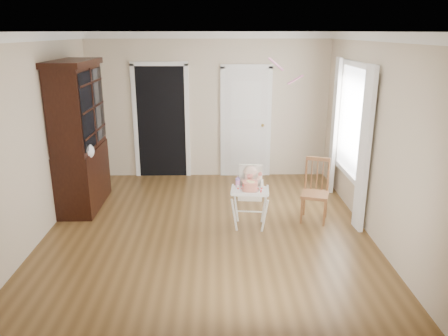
{
  "coord_description": "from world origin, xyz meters",
  "views": [
    {
      "loc": [
        0.12,
        -5.67,
        2.71
      ],
      "look_at": [
        0.24,
        0.02,
        0.92
      ],
      "focal_mm": 35.0,
      "sensor_mm": 36.0,
      "label": 1
    }
  ],
  "objects_px": {
    "cake": "(250,186)",
    "dining_chair": "(315,192)",
    "sippy_cup": "(238,182)",
    "china_cabinet": "(79,136)",
    "high_chair": "(250,190)"
  },
  "relations": [
    {
      "from": "cake",
      "to": "dining_chair",
      "type": "height_order",
      "value": "dining_chair"
    },
    {
      "from": "cake",
      "to": "dining_chair",
      "type": "bearing_deg",
      "value": 22.89
    },
    {
      "from": "sippy_cup",
      "to": "dining_chair",
      "type": "distance_m",
      "value": 1.22
    },
    {
      "from": "cake",
      "to": "dining_chair",
      "type": "xyz_separation_m",
      "value": [
        1.0,
        0.42,
        -0.26
      ]
    },
    {
      "from": "sippy_cup",
      "to": "dining_chair",
      "type": "bearing_deg",
      "value": 13.46
    },
    {
      "from": "china_cabinet",
      "to": "cake",
      "type": "bearing_deg",
      "value": -22.19
    },
    {
      "from": "high_chair",
      "to": "cake",
      "type": "relative_size",
      "value": 3.38
    },
    {
      "from": "cake",
      "to": "sippy_cup",
      "type": "bearing_deg",
      "value": 137.93
    },
    {
      "from": "high_chair",
      "to": "sippy_cup",
      "type": "relative_size",
      "value": 5.73
    },
    {
      "from": "cake",
      "to": "high_chair",
      "type": "bearing_deg",
      "value": 84.9
    },
    {
      "from": "china_cabinet",
      "to": "dining_chair",
      "type": "bearing_deg",
      "value": -9.97
    },
    {
      "from": "high_chair",
      "to": "sippy_cup",
      "type": "height_order",
      "value": "high_chair"
    },
    {
      "from": "cake",
      "to": "sippy_cup",
      "type": "distance_m",
      "value": 0.22
    },
    {
      "from": "sippy_cup",
      "to": "china_cabinet",
      "type": "bearing_deg",
      "value": 159.44
    },
    {
      "from": "high_chair",
      "to": "cake",
      "type": "bearing_deg",
      "value": -89.7
    }
  ]
}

